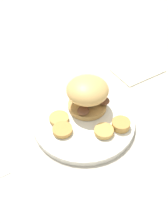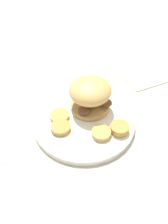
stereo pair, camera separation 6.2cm
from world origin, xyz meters
name	(u,v)px [view 2 (the right image)]	position (x,y,z in m)	size (l,w,h in m)	color
ground_plane	(84,123)	(0.00, 0.00, 0.00)	(4.00, 4.00, 0.00)	#B2A899
dinner_plate	(84,121)	(0.00, 0.00, 0.01)	(0.25, 0.25, 0.02)	white
sandwich	(90,94)	(-0.02, -0.04, 0.06)	(0.11, 0.10, 0.08)	tan
potato_round_0	(120,128)	(-0.08, 0.04, 0.02)	(0.04, 0.04, 0.02)	#BC8942
potato_round_1	(101,133)	(-0.04, 0.05, 0.02)	(0.05, 0.05, 0.01)	tan
potato_round_2	(59,116)	(0.06, -0.01, 0.02)	(0.05, 0.05, 0.01)	tan
potato_round_3	(61,127)	(0.06, 0.03, 0.02)	(0.05, 0.05, 0.01)	#BC8942
napkin	(149,76)	(-0.20, -0.18, 0.00)	(0.14, 0.09, 0.01)	beige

